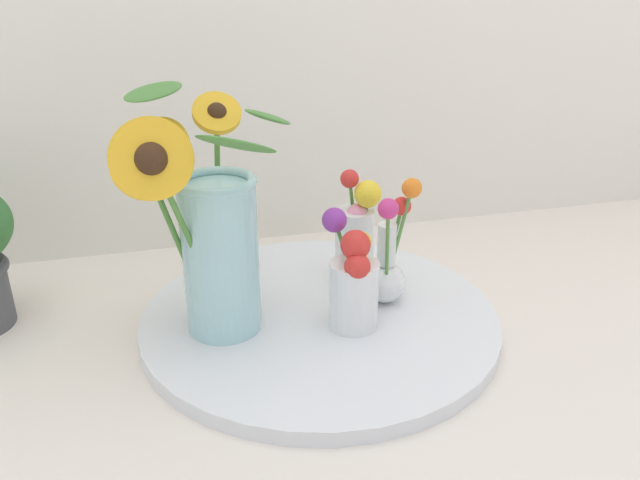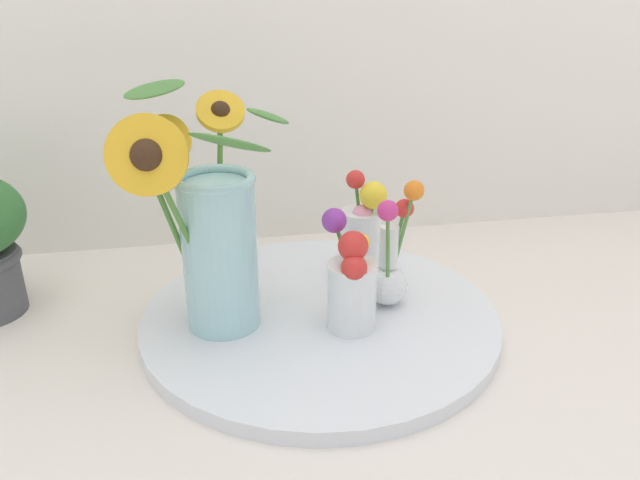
{
  "view_description": "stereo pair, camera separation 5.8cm",
  "coord_description": "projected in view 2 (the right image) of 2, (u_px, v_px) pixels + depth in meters",
  "views": [
    {
      "loc": [
        -0.18,
        -0.62,
        0.46
      ],
      "look_at": [
        0.01,
        0.1,
        0.13
      ],
      "focal_mm": 35.0,
      "sensor_mm": 36.0,
      "label": 1
    },
    {
      "loc": [
        -0.13,
        -0.64,
        0.46
      ],
      "look_at": [
        0.01,
        0.1,
        0.13
      ],
      "focal_mm": 35.0,
      "sensor_mm": 36.0,
      "label": 2
    }
  ],
  "objects": [
    {
      "name": "vase_bulb_right",
      "position": [
        390.0,
        264.0,
        0.85
      ],
      "size": [
        0.07,
        0.08,
        0.18
      ],
      "color": "white",
      "rests_on": "serving_tray"
    },
    {
      "name": "vase_small_back",
      "position": [
        362.0,
        235.0,
        0.92
      ],
      "size": [
        0.06,
        0.06,
        0.17
      ],
      "color": "white",
      "rests_on": "serving_tray"
    },
    {
      "name": "vase_small_center",
      "position": [
        351.0,
        282.0,
        0.8
      ],
      "size": [
        0.06,
        0.09,
        0.15
      ],
      "color": "white",
      "rests_on": "serving_tray"
    },
    {
      "name": "mason_jar_sunflowers",
      "position": [
        210.0,
        230.0,
        0.77
      ],
      "size": [
        0.23,
        0.2,
        0.31
      ],
      "color": "#9ED1D6",
      "rests_on": "serving_tray"
    },
    {
      "name": "serving_tray",
      "position": [
        320.0,
        318.0,
        0.86
      ],
      "size": [
        0.49,
        0.49,
        0.02
      ],
      "color": "silver",
      "rests_on": "ground_plane"
    },
    {
      "name": "ground_plane",
      "position": [
        328.0,
        365.0,
        0.78
      ],
      "size": [
        6.0,
        6.0,
        0.0
      ],
      "primitive_type": "plane",
      "color": "silver"
    }
  ]
}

